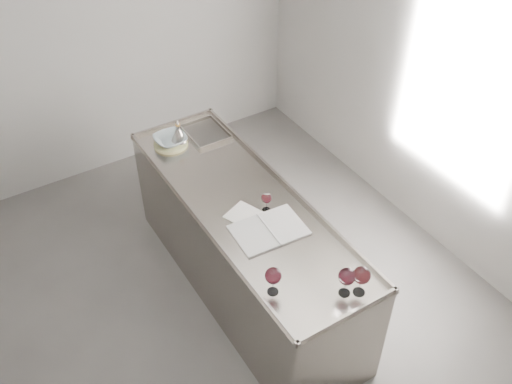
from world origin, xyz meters
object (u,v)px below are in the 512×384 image
notebook (269,230)px  ceramic_bowl (170,140)px  wine_glass_middle (347,277)px  wine_glass_small (266,198)px  wine_glass_left (273,276)px  wine_funnel (179,136)px  counter (245,247)px  wine_glass_right (362,276)px

notebook → ceramic_bowl: bearing=100.1°
wine_glass_middle → wine_glass_small: bearing=89.9°
wine_glass_left → wine_glass_middle: 0.44m
wine_glass_left → wine_glass_small: (0.37, 0.65, -0.03)m
wine_glass_left → wine_glass_small: bearing=60.4°
wine_glass_small → ceramic_bowl: bearing=102.3°
wine_glass_left → ceramic_bowl: (0.13, 1.73, -0.09)m
wine_funnel → wine_glass_middle: bearing=-85.3°
counter → wine_glass_middle: wine_glass_middle is taller
counter → wine_glass_small: bearing=-58.6°
notebook → wine_funnel: (-0.06, 1.26, 0.06)m
wine_glass_small → ceramic_bowl: wine_glass_small is taller
wine_funnel → wine_glass_right: bearing=-83.2°
wine_glass_right → ceramic_bowl: 2.04m
wine_glass_left → wine_glass_middle: size_ratio=0.97×
wine_glass_middle → notebook: 0.72m
ceramic_bowl → wine_funnel: bearing=-6.3°
ceramic_bowl → wine_glass_small: bearing=-77.7°
wine_glass_right → notebook: bearing=103.4°
counter → wine_funnel: bearing=94.3°
ceramic_bowl → notebook: bearing=-83.8°
wine_glass_right → wine_funnel: wine_funnel is taller
wine_glass_left → wine_glass_right: (0.45, -0.28, 0.01)m
wine_glass_left → wine_glass_right: wine_glass_right is taller
wine_glass_right → ceramic_bowl: bearing=98.9°
wine_glass_left → wine_glass_small: size_ratio=1.30×
wine_glass_right → wine_funnel: size_ratio=0.95×
notebook → wine_funnel: 1.26m
wine_glass_small → wine_funnel: size_ratio=0.69×
wine_glass_right → wine_glass_middle: bearing=151.9°
wine_glass_small → wine_glass_right: bearing=-85.2°
counter → wine_glass_middle: bearing=-85.0°
wine_glass_small → wine_glass_middle: bearing=-90.1°
notebook → ceramic_bowl: 1.27m
counter → wine_glass_small: size_ratio=15.76×
notebook → wine_funnel: wine_funnel is taller
notebook → wine_glass_right: bearing=-72.7°
notebook → wine_glass_small: bearing=66.0°
wine_glass_right → notebook: wine_glass_right is taller
wine_glass_right → notebook: 0.78m
wine_glass_small → notebook: wine_glass_small is taller
counter → notebook: 0.58m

